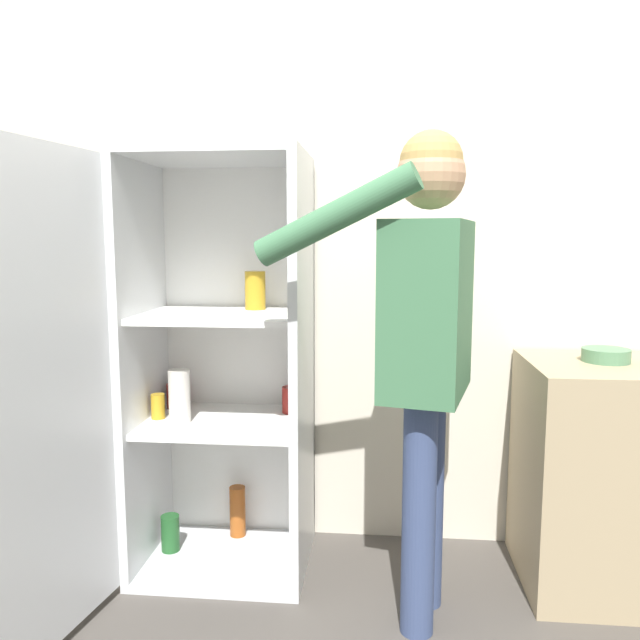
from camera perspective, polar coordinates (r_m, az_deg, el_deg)
name	(u,v)px	position (r m, az deg, el deg)	size (l,w,h in m)	color
wall_back	(310,259)	(2.80, -0.90, 5.55)	(7.00, 0.06, 2.55)	beige
refrigerator	(189,372)	(2.52, -11.92, -4.70)	(0.86, 1.25, 1.71)	silver
person	(425,319)	(2.17, 9.58, 0.07)	(0.76, 0.59, 1.73)	#384770
counter	(627,476)	(2.78, 26.29, -12.67)	(0.79, 0.58, 0.89)	tan
bowl	(606,355)	(2.66, 24.67, -2.94)	(0.18, 0.18, 0.05)	#517F5B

